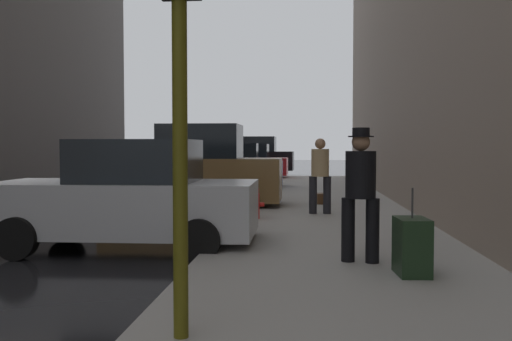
{
  "coord_description": "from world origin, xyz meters",
  "views": [
    {
      "loc": [
        5.47,
        -9.65,
        1.68
      ],
      "look_at": [
        4.02,
        7.85,
        0.93
      ],
      "focal_mm": 40.0,
      "sensor_mm": 36.0,
      "label": 1
    }
  ],
  "objects_px": {
    "parked_blue_sedan": "(229,168)",
    "rolling_suitcase": "(412,246)",
    "fire_hydrant": "(254,202)",
    "duffel_bag": "(323,199)",
    "parked_black_suv": "(255,157)",
    "pedestrian_in_tan_coat": "(320,172)",
    "parked_silver_sedan": "(128,198)",
    "parked_bronze_suv": "(195,171)",
    "parked_red_hatchback": "(246,163)",
    "pedestrian_with_fedora": "(361,188)",
    "traffic_light": "(179,10)"
  },
  "relations": [
    {
      "from": "pedestrian_with_fedora",
      "to": "parked_blue_sedan",
      "type": "bearing_deg",
      "value": 104.45
    },
    {
      "from": "rolling_suitcase",
      "to": "duffel_bag",
      "type": "bearing_deg",
      "value": 95.22
    },
    {
      "from": "parked_silver_sedan",
      "to": "parked_red_hatchback",
      "type": "distance_m",
      "value": 19.02
    },
    {
      "from": "traffic_light",
      "to": "duffel_bag",
      "type": "height_order",
      "value": "traffic_light"
    },
    {
      "from": "pedestrian_with_fedora",
      "to": "duffel_bag",
      "type": "relative_size",
      "value": 4.04
    },
    {
      "from": "parked_silver_sedan",
      "to": "duffel_bag",
      "type": "height_order",
      "value": "parked_silver_sedan"
    },
    {
      "from": "parked_bronze_suv",
      "to": "rolling_suitcase",
      "type": "distance_m",
      "value": 8.91
    },
    {
      "from": "parked_blue_sedan",
      "to": "traffic_light",
      "type": "relative_size",
      "value": 1.18
    },
    {
      "from": "fire_hydrant",
      "to": "pedestrian_in_tan_coat",
      "type": "height_order",
      "value": "pedestrian_in_tan_coat"
    },
    {
      "from": "traffic_light",
      "to": "pedestrian_with_fedora",
      "type": "distance_m",
      "value": 3.91
    },
    {
      "from": "parked_black_suv",
      "to": "traffic_light",
      "type": "distance_m",
      "value": 29.27
    },
    {
      "from": "traffic_light",
      "to": "pedestrian_with_fedora",
      "type": "xyz_separation_m",
      "value": [
        1.73,
        3.11,
        -1.62
      ]
    },
    {
      "from": "parked_red_hatchback",
      "to": "fire_hydrant",
      "type": "relative_size",
      "value": 6.0
    },
    {
      "from": "pedestrian_in_tan_coat",
      "to": "traffic_light",
      "type": "bearing_deg",
      "value": -99.06
    },
    {
      "from": "parked_silver_sedan",
      "to": "fire_hydrant",
      "type": "distance_m",
      "value": 3.49
    },
    {
      "from": "traffic_light",
      "to": "rolling_suitcase",
      "type": "relative_size",
      "value": 3.46
    },
    {
      "from": "parked_bronze_suv",
      "to": "pedestrian_in_tan_coat",
      "type": "height_order",
      "value": "parked_bronze_suv"
    },
    {
      "from": "parked_silver_sedan",
      "to": "parked_black_suv",
      "type": "height_order",
      "value": "parked_black_suv"
    },
    {
      "from": "parked_silver_sedan",
      "to": "pedestrian_in_tan_coat",
      "type": "xyz_separation_m",
      "value": [
        3.21,
        3.99,
        0.26
      ]
    },
    {
      "from": "pedestrian_in_tan_coat",
      "to": "parked_blue_sedan",
      "type": "bearing_deg",
      "value": 110.72
    },
    {
      "from": "parked_silver_sedan",
      "to": "rolling_suitcase",
      "type": "bearing_deg",
      "value": -27.22
    },
    {
      "from": "parked_blue_sedan",
      "to": "traffic_light",
      "type": "bearing_deg",
      "value": -83.78
    },
    {
      "from": "parked_blue_sedan",
      "to": "fire_hydrant",
      "type": "relative_size",
      "value": 6.04
    },
    {
      "from": "parked_red_hatchback",
      "to": "duffel_bag",
      "type": "distance_m",
      "value": 13.24
    },
    {
      "from": "parked_black_suv",
      "to": "parked_silver_sedan",
      "type": "bearing_deg",
      "value": -90.0
    },
    {
      "from": "parked_blue_sedan",
      "to": "parked_silver_sedan",
      "type": "bearing_deg",
      "value": -90.0
    },
    {
      "from": "parked_bronze_suv",
      "to": "pedestrian_with_fedora",
      "type": "bearing_deg",
      "value": -63.48
    },
    {
      "from": "fire_hydrant",
      "to": "parked_red_hatchback",
      "type": "bearing_deg",
      "value": 96.41
    },
    {
      "from": "pedestrian_with_fedora",
      "to": "rolling_suitcase",
      "type": "distance_m",
      "value": 1.1
    },
    {
      "from": "duffel_bag",
      "to": "parked_black_suv",
      "type": "bearing_deg",
      "value": 100.34
    },
    {
      "from": "rolling_suitcase",
      "to": "duffel_bag",
      "type": "height_order",
      "value": "rolling_suitcase"
    },
    {
      "from": "parked_bronze_suv",
      "to": "parked_blue_sedan",
      "type": "relative_size",
      "value": 1.08
    },
    {
      "from": "parked_red_hatchback",
      "to": "pedestrian_in_tan_coat",
      "type": "xyz_separation_m",
      "value": [
        3.21,
        -15.03,
        0.26
      ]
    },
    {
      "from": "parked_red_hatchback",
      "to": "pedestrian_with_fedora",
      "type": "distance_m",
      "value": 20.75
    },
    {
      "from": "rolling_suitcase",
      "to": "pedestrian_with_fedora",
      "type": "bearing_deg",
      "value": 127.51
    },
    {
      "from": "parked_black_suv",
      "to": "fire_hydrant",
      "type": "bearing_deg",
      "value": -85.24
    },
    {
      "from": "parked_blue_sedan",
      "to": "parked_bronze_suv",
      "type": "bearing_deg",
      "value": -90.0
    },
    {
      "from": "pedestrian_in_tan_coat",
      "to": "duffel_bag",
      "type": "xyz_separation_m",
      "value": [
        0.15,
        2.23,
        -0.81
      ]
    },
    {
      "from": "parked_bronze_suv",
      "to": "pedestrian_with_fedora",
      "type": "distance_m",
      "value": 8.02
    },
    {
      "from": "parked_blue_sedan",
      "to": "rolling_suitcase",
      "type": "bearing_deg",
      "value": -74.24
    },
    {
      "from": "parked_black_suv",
      "to": "traffic_light",
      "type": "height_order",
      "value": "traffic_light"
    },
    {
      "from": "pedestrian_in_tan_coat",
      "to": "rolling_suitcase",
      "type": "relative_size",
      "value": 1.64
    },
    {
      "from": "parked_bronze_suv",
      "to": "parked_blue_sedan",
      "type": "xyz_separation_m",
      "value": [
        0.0,
        6.72,
        -0.18
      ]
    },
    {
      "from": "pedestrian_in_tan_coat",
      "to": "duffel_bag",
      "type": "height_order",
      "value": "pedestrian_in_tan_coat"
    },
    {
      "from": "parked_bronze_suv",
      "to": "pedestrian_with_fedora",
      "type": "height_order",
      "value": "parked_bronze_suv"
    },
    {
      "from": "parked_blue_sedan",
      "to": "traffic_light",
      "type": "height_order",
      "value": "traffic_light"
    },
    {
      "from": "parked_silver_sedan",
      "to": "traffic_light",
      "type": "bearing_deg",
      "value": -67.74
    },
    {
      "from": "traffic_light",
      "to": "parked_bronze_suv",
      "type": "bearing_deg",
      "value": 100.21
    },
    {
      "from": "fire_hydrant",
      "to": "duffel_bag",
      "type": "relative_size",
      "value": 1.6
    },
    {
      "from": "parked_bronze_suv",
      "to": "parked_red_hatchback",
      "type": "bearing_deg",
      "value": 90.0
    }
  ]
}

